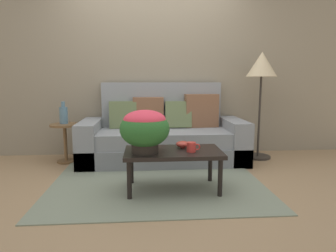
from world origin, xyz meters
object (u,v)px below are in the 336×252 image
object	(u,v)px
coffee_mug	(192,147)
table_vase	(64,115)
side_table	(65,136)
potted_plant	(145,128)
couch	(163,137)
floor_lamp	(262,71)
snack_bowl	(183,144)
coffee_table	(173,155)

from	to	relation	value
coffee_mug	table_vase	size ratio (longest dim) A/B	0.45
side_table	coffee_mug	bearing A→B (deg)	-38.41
side_table	potted_plant	xyz separation A→B (m)	(1.06, -1.19, 0.29)
couch	table_vase	distance (m)	1.36
floor_lamp	potted_plant	distance (m)	2.08
snack_bowl	couch	bearing A→B (deg)	97.42
couch	potted_plant	size ratio (longest dim) A/B	4.62
couch	coffee_table	world-z (taller)	couch
coffee_table	potted_plant	size ratio (longest dim) A/B	2.02
coffee_mug	table_vase	distance (m)	1.96
coffee_mug	coffee_table	bearing A→B (deg)	157.00
floor_lamp	snack_bowl	distance (m)	1.78
potted_plant	snack_bowl	bearing A→B (deg)	23.79
coffee_table	coffee_mug	world-z (taller)	coffee_mug
floor_lamp	table_vase	xyz separation A→B (m)	(-2.66, -0.01, -0.57)
couch	side_table	size ratio (longest dim) A/B	4.19
coffee_mug	table_vase	bearing A→B (deg)	141.30
potted_plant	coffee_mug	xyz separation A→B (m)	(0.45, -0.01, -0.19)
floor_lamp	coffee_mug	xyz separation A→B (m)	(-1.14, -1.23, -0.76)
couch	snack_bowl	distance (m)	1.05
coffee_table	snack_bowl	bearing A→B (deg)	44.19
coffee_mug	potted_plant	bearing A→B (deg)	178.96
floor_lamp	coffee_mug	size ratio (longest dim) A/B	11.08
snack_bowl	coffee_table	bearing A→B (deg)	-135.81
coffee_table	coffee_mug	bearing A→B (deg)	-23.00
potted_plant	coffee_mug	size ratio (longest dim) A/B	3.56
coffee_table	potted_plant	world-z (taller)	potted_plant
couch	floor_lamp	distance (m)	1.61
side_table	coffee_mug	xyz separation A→B (m)	(1.51, -1.20, 0.09)
snack_bowl	potted_plant	bearing A→B (deg)	-156.21
floor_lamp	potted_plant	bearing A→B (deg)	-142.58
snack_bowl	table_vase	distance (m)	1.80
couch	coffee_table	xyz separation A→B (m)	(0.03, -1.14, 0.04)
couch	potted_plant	distance (m)	1.27
side_table	snack_bowl	distance (m)	1.77
couch	snack_bowl	xyz separation A→B (m)	(0.14, -1.04, 0.12)
floor_lamp	snack_bowl	world-z (taller)	floor_lamp
couch	snack_bowl	size ratio (longest dim) A/B	15.84
couch	side_table	xyz separation A→B (m)	(-1.31, -0.02, 0.04)
couch	potted_plant	xyz separation A→B (m)	(-0.25, -1.21, 0.32)
side_table	table_vase	distance (m)	0.28
coffee_table	table_vase	distance (m)	1.79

